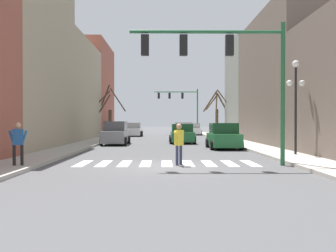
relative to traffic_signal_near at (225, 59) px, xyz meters
The scene contains 19 objects.
ground_plane 4.96m from the traffic_signal_near, behind, with size 240.00×240.00×0.00m, color #4C4C4F.
sidewalk_left 9.44m from the traffic_signal_near, behind, with size 2.10×90.00×0.15m.
sidewalk_right 5.65m from the traffic_signal_near, ahead, with size 2.10×90.00×0.15m.
building_row_left 21.42m from the traffic_signal_near, 125.63° to the left, with size 6.00×46.23×11.53m.
building_row_right 15.52m from the traffic_signal_near, 60.12° to the left, with size 6.00×36.54×10.57m.
crosswalk_stripes 5.01m from the traffic_signal_near, 161.17° to the left, with size 7.65×2.60×0.01m.
traffic_signal_near is the anchor object (origin of this frame).
traffic_signal_far 39.95m from the traffic_signal_near, 89.82° to the left, with size 6.23×0.28×6.42m.
street_lamp_right_corner 5.57m from the traffic_signal_near, 41.21° to the left, with size 0.95×0.36×4.73m.
car_driving_toward_lane 36.63m from the traffic_signal_near, 87.78° to the left, with size 2.19×4.66×1.58m.
car_parked_right_far 16.37m from the traffic_signal_near, 112.97° to the left, with size 2.01×4.83×1.81m.
car_parked_right_near 26.07m from the traffic_signal_near, 90.87° to the left, with size 2.16×4.39×1.70m.
car_at_intersection 10.62m from the traffic_signal_near, 81.51° to the left, with size 2.06×4.17×1.70m.
car_parked_right_mid 16.99m from the traffic_signal_near, 93.30° to the left, with size 2.09×4.48×1.60m.
car_parked_left_mid 32.70m from the traffic_signal_near, 100.93° to the left, with size 2.16×4.37×1.65m.
pedestrian_near_right_corner 8.70m from the traffic_signal_near, behind, with size 0.70×0.28×1.62m.
pedestrian_on_left_sidewalk 3.82m from the traffic_signal_near, behind, with size 0.48×0.66×1.71m.
street_tree_left_mid 28.34m from the traffic_signal_near, 107.48° to the left, with size 3.95×2.74×5.71m.
street_tree_left_near 30.02m from the traffic_signal_near, 82.81° to the left, with size 3.24×1.99×5.43m.
Camera 1 is at (-0.16, -15.63, 1.81)m, focal length 42.00 mm.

